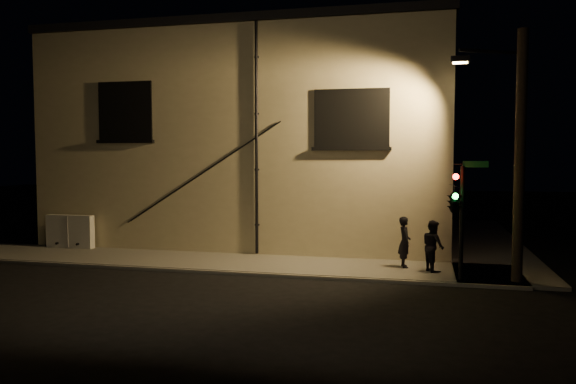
% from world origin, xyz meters
% --- Properties ---
extents(ground, '(90.00, 90.00, 0.00)m').
position_xyz_m(ground, '(0.00, 0.00, 0.00)').
color(ground, black).
extents(sidewalk, '(21.00, 16.00, 0.12)m').
position_xyz_m(sidewalk, '(1.22, 4.39, 0.06)').
color(sidewalk, slate).
rests_on(sidewalk, ground).
extents(building, '(16.20, 12.23, 8.80)m').
position_xyz_m(building, '(-3.00, 8.99, 4.40)').
color(building, beige).
rests_on(building, ground).
extents(utility_cabinet, '(1.93, 0.33, 1.27)m').
position_xyz_m(utility_cabinet, '(-9.32, 2.70, 0.76)').
color(utility_cabinet, silver).
rests_on(utility_cabinet, sidewalk).
extents(pedestrian_a, '(0.52, 0.67, 1.64)m').
position_xyz_m(pedestrian_a, '(3.48, 1.80, 0.94)').
color(pedestrian_a, black).
rests_on(pedestrian_a, sidewalk).
extents(pedestrian_b, '(0.88, 0.96, 1.59)m').
position_xyz_m(pedestrian_b, '(4.36, 1.37, 0.92)').
color(pedestrian_b, black).
rests_on(pedestrian_b, sidewalk).
extents(traffic_signal, '(1.22, 2.01, 3.43)m').
position_xyz_m(traffic_signal, '(4.91, 0.19, 2.43)').
color(traffic_signal, black).
rests_on(traffic_signal, sidewalk).
extents(streetlamp_pole, '(2.03, 1.39, 7.23)m').
position_xyz_m(streetlamp_pole, '(6.57, 0.53, 3.84)').
color(streetlamp_pole, black).
rests_on(streetlamp_pole, ground).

